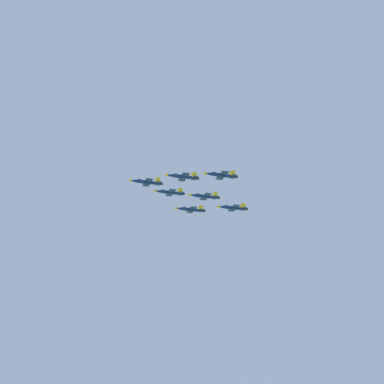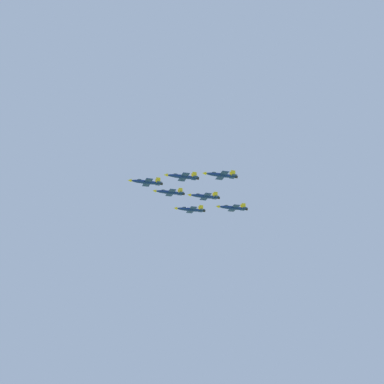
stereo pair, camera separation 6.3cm
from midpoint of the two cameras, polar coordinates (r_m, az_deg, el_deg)
jet_lead at (r=218.34m, az=-4.83°, el=1.05°), size 11.70×11.14×3.00m
jet_left_wingman at (r=211.42m, az=-1.02°, el=1.63°), size 11.64×10.99×2.97m
jet_right_wingman at (r=230.45m, az=-2.38°, el=-0.02°), size 11.44×10.98×2.95m
jet_left_outer at (r=204.83m, az=3.03°, el=1.79°), size 11.46×10.90×2.94m
jet_right_outer at (r=241.72m, az=-0.18°, el=-1.83°), size 11.97×11.24×3.05m
jet_slot_rear at (r=222.67m, az=1.29°, el=-0.44°), size 11.40×10.81×2.92m
jet_trailing at (r=225.13m, az=4.26°, el=-1.65°), size 11.48×10.69×2.92m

